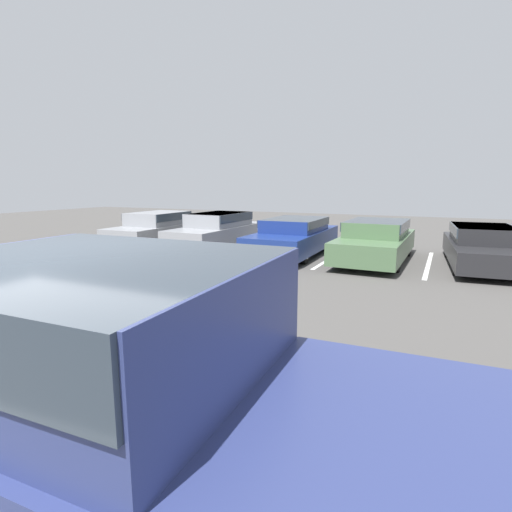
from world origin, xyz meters
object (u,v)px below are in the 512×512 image
at_px(parked_sedan_a, 158,227).
at_px(parked_sedan_d, 376,240).
at_px(pickup_truck, 135,412).
at_px(parked_sedan_e, 482,245).
at_px(wheel_stop_curb, 272,238).
at_px(parked_sedan_b, 218,229).
at_px(parked_sedan_c, 294,235).

xyz_separation_m(parked_sedan_a, parked_sedan_d, (8.42, -0.06, -0.00)).
relative_size(pickup_truck, parked_sedan_e, 1.25).
bearing_deg(pickup_truck, wheel_stop_curb, 107.75).
bearing_deg(parked_sedan_a, wheel_stop_curb, 126.52).
bearing_deg(parked_sedan_e, pickup_truck, -17.51).
distance_m(parked_sedan_b, parked_sedan_e, 8.59).
xyz_separation_m(parked_sedan_c, wheel_stop_curb, (-2.07, 2.95, -0.58)).
bearing_deg(parked_sedan_e, parked_sedan_c, -90.96).
height_order(pickup_truck, parked_sedan_d, pickup_truck).
xyz_separation_m(pickup_truck, parked_sedan_a, (-8.68, 10.83, -0.27)).
bearing_deg(parked_sedan_e, parked_sedan_d, -87.29).
height_order(pickup_truck, parked_sedan_b, pickup_truck).
bearing_deg(pickup_truck, parked_sedan_d, 89.18).
bearing_deg(parked_sedan_b, parked_sedan_d, 88.84).
bearing_deg(wheel_stop_curb, parked_sedan_d, -32.22).
distance_m(parked_sedan_b, parked_sedan_c, 3.06).
xyz_separation_m(parked_sedan_b, wheel_stop_curb, (0.99, 2.77, -0.62)).
bearing_deg(parked_sedan_a, parked_sedan_d, 87.72).
xyz_separation_m(parked_sedan_d, wheel_stop_curb, (-4.73, 2.98, -0.59)).
bearing_deg(pickup_truck, parked_sedan_b, 116.37).
relative_size(parked_sedan_b, parked_sedan_c, 0.97).
height_order(parked_sedan_b, parked_sedan_d, parked_sedan_b).
bearing_deg(parked_sedan_b, wheel_stop_curb, 161.33).
distance_m(parked_sedan_c, wheel_stop_curb, 3.65).
xyz_separation_m(pickup_truck, parked_sedan_e, (2.61, 11.13, -0.31)).
relative_size(parked_sedan_b, parked_sedan_d, 0.99).
xyz_separation_m(parked_sedan_b, parked_sedan_e, (8.59, 0.14, -0.06)).
bearing_deg(parked_sedan_d, parked_sedan_a, -89.51).
xyz_separation_m(parked_sedan_a, parked_sedan_c, (5.76, -0.03, -0.02)).
height_order(pickup_truck, parked_sedan_a, pickup_truck).
xyz_separation_m(parked_sedan_c, parked_sedan_e, (5.53, 0.32, -0.02)).
height_order(pickup_truck, parked_sedan_c, pickup_truck).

